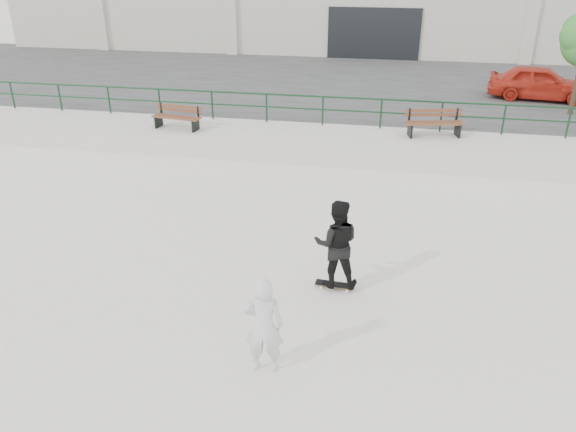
% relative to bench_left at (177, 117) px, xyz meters
% --- Properties ---
extents(ground, '(120.00, 120.00, 0.00)m').
position_rel_bench_left_xyz_m(ground, '(5.82, -9.46, -0.89)').
color(ground, beige).
rests_on(ground, ground).
extents(ledge, '(30.00, 3.00, 0.50)m').
position_rel_bench_left_xyz_m(ledge, '(5.82, 0.04, -0.64)').
color(ledge, beige).
rests_on(ledge, ground).
extents(parking_strip, '(60.00, 14.00, 0.50)m').
position_rel_bench_left_xyz_m(parking_strip, '(5.82, 8.54, -0.64)').
color(parking_strip, '#363636').
rests_on(parking_strip, ground).
extents(railing, '(28.00, 0.06, 1.03)m').
position_rel_bench_left_xyz_m(railing, '(5.82, 1.34, 0.36)').
color(railing, '#14391F').
rests_on(railing, ledge).
extents(bench_left, '(1.76, 0.72, 0.79)m').
position_rel_bench_left_xyz_m(bench_left, '(0.00, 0.00, 0.00)').
color(bench_left, brown).
rests_on(bench_left, ledge).
extents(bench_right, '(1.96, 0.93, 0.87)m').
position_rel_bench_left_xyz_m(bench_right, '(8.57, 0.81, 0.04)').
color(bench_right, brown).
rests_on(bench_right, ledge).
extents(red_car, '(4.16, 2.12, 1.35)m').
position_rel_bench_left_xyz_m(red_car, '(12.97, 6.64, 0.29)').
color(red_car, red).
rests_on(red_car, parking_strip).
extents(skateboard, '(0.79, 0.25, 0.09)m').
position_rel_bench_left_xyz_m(skateboard, '(6.37, -8.17, -0.82)').
color(skateboard, black).
rests_on(skateboard, ground).
extents(standing_skater, '(0.96, 0.79, 1.81)m').
position_rel_bench_left_xyz_m(standing_skater, '(6.37, -8.17, 0.11)').
color(standing_skater, black).
rests_on(standing_skater, skateboard).
extents(seated_skater, '(0.67, 0.49, 1.69)m').
position_rel_bench_left_xyz_m(seated_skater, '(5.53, -10.74, -0.04)').
color(seated_skater, silver).
rests_on(seated_skater, ground).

